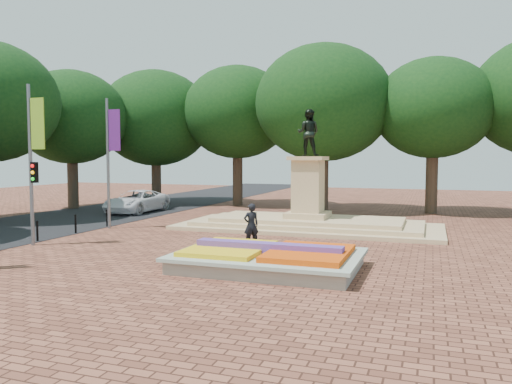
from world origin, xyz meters
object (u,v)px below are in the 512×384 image
(flower_bed, at_px, (269,258))
(van, at_px, (137,201))
(pedestrian, at_px, (251,225))
(monument, at_px, (308,212))

(flower_bed, bearing_deg, van, 135.85)
(van, height_order, pedestrian, pedestrian)
(pedestrian, bearing_deg, flower_bed, 77.93)
(monument, xyz_separation_m, van, (-13.17, 3.78, -0.11))
(van, bearing_deg, pedestrian, -39.97)
(monument, relative_size, van, 2.50)
(van, relative_size, pedestrian, 2.99)
(flower_bed, xyz_separation_m, van, (-14.20, 13.78, 0.40))
(van, distance_m, pedestrian, 15.66)
(van, xyz_separation_m, pedestrian, (12.13, -9.90, 0.16))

